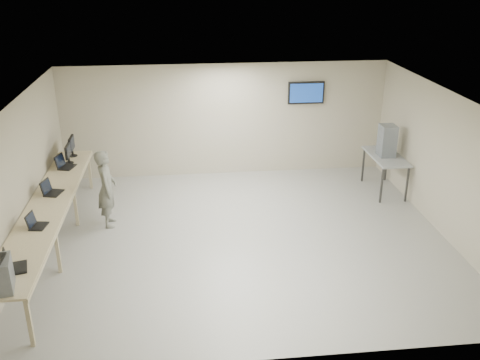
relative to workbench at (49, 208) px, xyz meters
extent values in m
cube|color=#BABABA|center=(3.59, 0.00, -0.83)|extent=(8.00, 7.00, 0.01)
cube|color=white|center=(3.59, 0.00, 1.97)|extent=(8.00, 7.00, 0.01)
cube|color=#B3AC8D|center=(3.59, 3.50, 0.57)|extent=(8.00, 0.01, 2.80)
cube|color=#B3AC8D|center=(3.59, -3.50, 0.57)|extent=(8.00, 0.01, 2.80)
cube|color=#B3AC8D|center=(-0.41, 0.00, 0.57)|extent=(0.01, 7.00, 2.80)
cube|color=#B3AC8D|center=(7.59, 0.00, 0.57)|extent=(0.01, 7.00, 2.80)
cube|color=#373737|center=(5.59, 3.48, 1.22)|extent=(0.15, 0.04, 0.15)
cube|color=black|center=(5.59, 3.44, 1.22)|extent=(0.90, 0.06, 0.55)
cube|color=navy|center=(5.59, 3.40, 1.22)|extent=(0.82, 0.01, 0.47)
cube|color=beige|center=(-0.01, 0.00, 0.05)|extent=(0.75, 6.00, 0.04)
cube|color=tan|center=(0.36, 0.00, 0.02)|extent=(0.02, 6.00, 0.06)
cube|color=tan|center=(0.29, -2.85, -0.40)|extent=(0.06, 0.06, 0.86)
cube|color=tan|center=(-0.31, -0.90, -0.40)|extent=(0.06, 0.06, 0.86)
cube|color=tan|center=(0.29, -0.90, -0.40)|extent=(0.06, 0.06, 0.86)
cube|color=tan|center=(-0.31, 0.90, -0.40)|extent=(0.06, 0.06, 0.86)
cube|color=tan|center=(0.29, 0.90, -0.40)|extent=(0.06, 0.06, 0.86)
cube|color=tan|center=(-0.31, 2.85, -0.40)|extent=(0.06, 0.06, 0.86)
cube|color=tan|center=(0.29, 2.85, -0.40)|extent=(0.06, 0.06, 0.86)
cube|color=black|center=(0.03, -2.21, 0.08)|extent=(0.35, 0.43, 0.02)
cube|color=black|center=(-0.10, -2.21, 0.23)|extent=(0.16, 0.36, 0.27)
cube|color=black|center=(-0.09, -2.21, 0.23)|extent=(0.13, 0.31, 0.22)
cube|color=black|center=(0.04, -0.88, 0.08)|extent=(0.29, 0.36, 0.02)
cube|color=black|center=(-0.08, -0.88, 0.21)|extent=(0.11, 0.32, 0.24)
cube|color=black|center=(-0.07, -0.88, 0.21)|extent=(0.09, 0.28, 0.20)
cube|color=black|center=(0.00, 0.51, 0.08)|extent=(0.35, 0.42, 0.02)
cube|color=black|center=(-0.13, 0.51, 0.23)|extent=(0.16, 0.35, 0.26)
cube|color=black|center=(-0.12, 0.51, 0.23)|extent=(0.13, 0.31, 0.22)
cube|color=black|center=(0.00, 1.91, 0.09)|extent=(0.37, 0.45, 0.02)
cube|color=black|center=(-0.14, 1.91, 0.24)|extent=(0.17, 0.37, 0.28)
cube|color=black|center=(-0.13, 1.91, 0.24)|extent=(0.14, 0.32, 0.23)
cylinder|color=black|center=(-0.01, 2.20, 0.08)|extent=(0.19, 0.19, 0.01)
cube|color=black|center=(-0.01, 2.20, 0.16)|extent=(0.04, 0.03, 0.15)
cube|color=black|center=(-0.01, 2.20, 0.36)|extent=(0.05, 0.43, 0.29)
cube|color=black|center=(0.01, 2.20, 0.36)|extent=(0.00, 0.39, 0.25)
cylinder|color=black|center=(-0.01, 2.66, 0.08)|extent=(0.21, 0.21, 0.02)
cube|color=black|center=(-0.01, 2.66, 0.17)|extent=(0.04, 0.03, 0.16)
cube|color=black|center=(-0.01, 2.66, 0.38)|extent=(0.05, 0.46, 0.31)
cube|color=black|center=(0.02, 2.66, 0.38)|extent=(0.00, 0.42, 0.27)
imported|color=#5C5F53|center=(0.95, 0.87, -0.02)|extent=(0.43, 0.61, 1.62)
cube|color=#93969A|center=(7.19, 1.92, 0.04)|extent=(0.69, 1.48, 0.04)
cube|color=#373737|center=(6.89, 1.28, -0.40)|extent=(0.04, 0.04, 0.85)
cube|color=#373737|center=(6.89, 2.56, -0.40)|extent=(0.04, 0.04, 0.85)
cube|color=#373737|center=(7.48, 1.28, -0.40)|extent=(0.04, 0.04, 0.85)
cube|color=#373737|center=(7.48, 2.56, -0.40)|extent=(0.04, 0.04, 0.85)
cube|color=gray|center=(7.17, 1.92, 0.15)|extent=(0.35, 0.38, 0.18)
cube|color=gray|center=(7.17, 1.92, 0.33)|extent=(0.35, 0.38, 0.18)
cube|color=gray|center=(7.17, 1.92, 0.52)|extent=(0.35, 0.38, 0.18)
cube|color=gray|center=(7.17, 1.92, 0.70)|extent=(0.35, 0.38, 0.18)
camera|label=1|loc=(2.54, -9.26, 4.27)|focal=40.00mm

